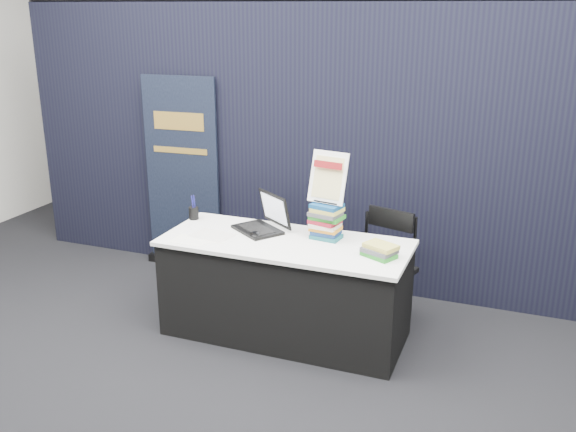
{
  "coord_description": "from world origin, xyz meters",
  "views": [
    {
      "loc": [
        1.59,
        -3.49,
        2.37
      ],
      "look_at": [
        0.02,
        0.55,
        0.94
      ],
      "focal_mm": 40.0,
      "sensor_mm": 36.0,
      "label": 1
    }
  ],
  "objects_px": {
    "book_stack_tall": "(326,221)",
    "pullup_banner": "(183,184)",
    "info_sign": "(328,178)",
    "display_table": "(285,288)",
    "book_stack_short": "(380,250)",
    "laptop": "(260,221)",
    "stacking_chair": "(385,264)"
  },
  "relations": [
    {
      "from": "book_stack_short",
      "to": "pullup_banner",
      "type": "relative_size",
      "value": 0.14
    },
    {
      "from": "laptop",
      "to": "pullup_banner",
      "type": "height_order",
      "value": "pullup_banner"
    },
    {
      "from": "laptop",
      "to": "book_stack_tall",
      "type": "relative_size",
      "value": 1.81
    },
    {
      "from": "book_stack_tall",
      "to": "pullup_banner",
      "type": "relative_size",
      "value": 0.15
    },
    {
      "from": "laptop",
      "to": "stacking_chair",
      "type": "bearing_deg",
      "value": 51.83
    },
    {
      "from": "display_table",
      "to": "book_stack_short",
      "type": "distance_m",
      "value": 0.82
    },
    {
      "from": "book_stack_short",
      "to": "info_sign",
      "type": "relative_size",
      "value": 0.67
    },
    {
      "from": "laptop",
      "to": "book_stack_short",
      "type": "xyz_separation_m",
      "value": [
        0.98,
        -0.22,
        -0.02
      ]
    },
    {
      "from": "info_sign",
      "to": "laptop",
      "type": "bearing_deg",
      "value": -167.25
    },
    {
      "from": "laptop",
      "to": "book_stack_short",
      "type": "relative_size",
      "value": 1.84
    },
    {
      "from": "display_table",
      "to": "info_sign",
      "type": "xyz_separation_m",
      "value": [
        0.25,
        0.2,
        0.82
      ]
    },
    {
      "from": "stacking_chair",
      "to": "book_stack_short",
      "type": "bearing_deg",
      "value": -65.88
    },
    {
      "from": "display_table",
      "to": "stacking_chair",
      "type": "bearing_deg",
      "value": 34.61
    },
    {
      "from": "display_table",
      "to": "book_stack_short",
      "type": "bearing_deg",
      "value": -3.76
    },
    {
      "from": "book_stack_tall",
      "to": "stacking_chair",
      "type": "relative_size",
      "value": 0.3
    },
    {
      "from": "laptop",
      "to": "pullup_banner",
      "type": "xyz_separation_m",
      "value": [
        -1.12,
        0.78,
        -0.02
      ]
    },
    {
      "from": "book_stack_tall",
      "to": "stacking_chair",
      "type": "xyz_separation_m",
      "value": [
        0.39,
        0.28,
        -0.39
      ]
    },
    {
      "from": "book_stack_short",
      "to": "stacking_chair",
      "type": "height_order",
      "value": "stacking_chair"
    },
    {
      "from": "book_stack_short",
      "to": "info_sign",
      "type": "bearing_deg",
      "value": 151.96
    },
    {
      "from": "book_stack_tall",
      "to": "pullup_banner",
      "type": "height_order",
      "value": "pullup_banner"
    },
    {
      "from": "laptop",
      "to": "pullup_banner",
      "type": "relative_size",
      "value": 0.27
    },
    {
      "from": "book_stack_tall",
      "to": "info_sign",
      "type": "relative_size",
      "value": 0.68
    },
    {
      "from": "laptop",
      "to": "book_stack_tall",
      "type": "height_order",
      "value": "laptop"
    },
    {
      "from": "display_table",
      "to": "book_stack_short",
      "type": "height_order",
      "value": "book_stack_short"
    },
    {
      "from": "book_stack_tall",
      "to": "pullup_banner",
      "type": "bearing_deg",
      "value": 154.58
    },
    {
      "from": "info_sign",
      "to": "book_stack_short",
      "type": "bearing_deg",
      "value": -17.98
    },
    {
      "from": "display_table",
      "to": "info_sign",
      "type": "height_order",
      "value": "info_sign"
    },
    {
      "from": "stacking_chair",
      "to": "laptop",
      "type": "bearing_deg",
      "value": -147.19
    },
    {
      "from": "book_stack_tall",
      "to": "stacking_chair",
      "type": "distance_m",
      "value": 0.61
    },
    {
      "from": "pullup_banner",
      "to": "info_sign",
      "type": "bearing_deg",
      "value": -27.72
    },
    {
      "from": "display_table",
      "to": "stacking_chair",
      "type": "xyz_separation_m",
      "value": [
        0.64,
        0.44,
        0.12
      ]
    },
    {
      "from": "stacking_chair",
      "to": "display_table",
      "type": "bearing_deg",
      "value": -129.12
    }
  ]
}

